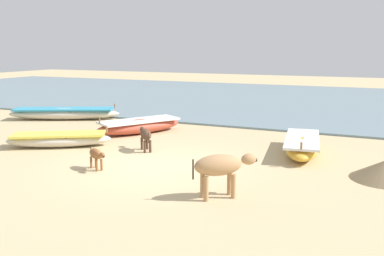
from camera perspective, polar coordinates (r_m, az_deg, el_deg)
ground at (r=11.69m, az=-5.50°, el=-5.06°), size 80.00×80.00×0.00m
sea_water at (r=26.75m, az=11.85°, el=3.81°), size 60.00×20.00×0.08m
fishing_boat_0 at (r=13.28m, az=14.68°, el=-2.24°), size 1.49×3.50×0.69m
fishing_boat_2 at (r=19.88m, az=-16.90°, el=1.92°), size 4.93×3.08×0.71m
fishing_boat_4 at (r=14.42m, az=-17.54°, el=-1.47°), size 3.34×2.50×0.65m
fishing_boat_5 at (r=16.06m, az=-7.14°, el=0.31°), size 2.70×3.50×0.73m
cow_adult_tan at (r=9.04m, az=3.89°, el=-5.23°), size 1.28×1.16×0.96m
calf_near_dark at (r=13.24m, az=-6.32°, el=-0.94°), size 0.87×0.93×0.71m
calf_far_brown at (r=11.43m, az=-12.82°, el=-3.55°), size 0.81×0.58×0.56m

